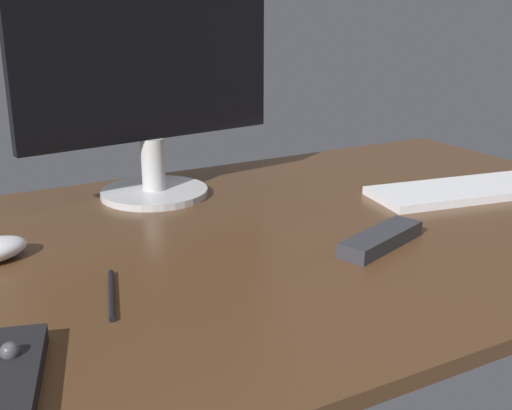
% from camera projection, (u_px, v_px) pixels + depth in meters
% --- Properties ---
extents(desk, '(1.40, 0.84, 0.02)m').
position_uv_depth(desk, '(275.00, 237.00, 1.05)').
color(desk, '#4C301C').
rests_on(desk, ground).
extents(monitor, '(0.49, 0.20, 0.51)m').
position_uv_depth(monitor, '(147.00, 49.00, 1.15)').
color(monitor, '#BCBCBC').
rests_on(monitor, desk).
extents(keyboard, '(0.39, 0.19, 0.01)m').
position_uv_depth(keyboard, '(467.00, 190.00, 1.24)').
color(keyboard, white).
rests_on(keyboard, desk).
extents(media_remote, '(0.11, 0.19, 0.03)m').
position_uv_depth(media_remote, '(8.00, 379.00, 0.63)').
color(media_remote, black).
rests_on(media_remote, desk).
extents(tv_remote, '(0.17, 0.10, 0.02)m').
position_uv_depth(tv_remote, '(381.00, 239.00, 0.98)').
color(tv_remote, '#2D2D33').
rests_on(tv_remote, desk).
extents(pen, '(0.05, 0.13, 0.01)m').
position_uv_depth(pen, '(112.00, 294.00, 0.82)').
color(pen, black).
rests_on(pen, desk).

